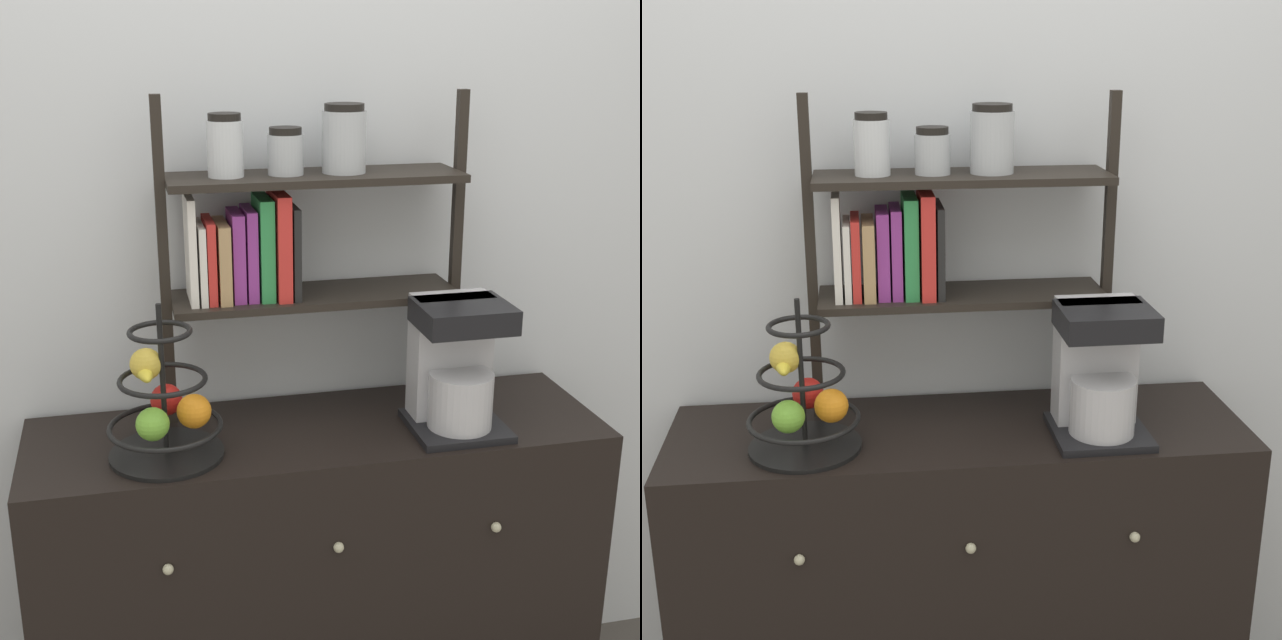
# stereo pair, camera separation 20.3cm
# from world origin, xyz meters

# --- Properties ---
(wall_back) EXTENTS (7.00, 0.05, 2.60)m
(wall_back) POSITION_xyz_m (0.00, 0.46, 1.30)
(wall_back) COLOR silver
(wall_back) RESTS_ON ground_plane
(sideboard) EXTENTS (1.37, 0.43, 0.89)m
(sideboard) POSITION_xyz_m (0.00, 0.21, 0.44)
(sideboard) COLOR black
(sideboard) RESTS_ON ground_plane
(coffee_maker) EXTENTS (0.22, 0.21, 0.31)m
(coffee_maker) POSITION_xyz_m (0.32, 0.15, 1.04)
(coffee_maker) COLOR black
(coffee_maker) RESTS_ON sideboard
(fruit_stand) EXTENTS (0.25, 0.25, 0.35)m
(fruit_stand) POSITION_xyz_m (-0.36, 0.14, 1.00)
(fruit_stand) COLOR black
(fruit_stand) RESTS_ON sideboard
(shelf_hutch) EXTENTS (0.73, 0.20, 0.77)m
(shelf_hutch) POSITION_xyz_m (-0.06, 0.32, 1.35)
(shelf_hutch) COLOR black
(shelf_hutch) RESTS_ON sideboard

